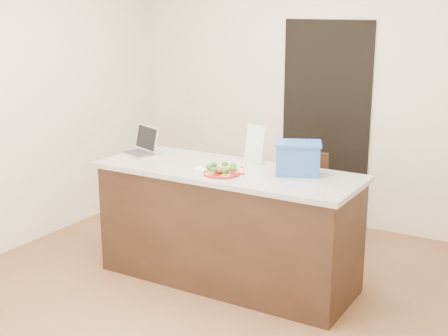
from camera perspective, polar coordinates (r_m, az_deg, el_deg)
The scene contains 16 objects.
ground at distance 4.88m, azimuth -1.20°, elevation -11.24°, with size 4.00×4.00×0.00m, color brown.
room_shell at distance 4.42m, azimuth -1.31°, elevation 8.00°, with size 4.00×4.00×4.00m.
doorway at distance 6.22m, azimuth 9.23°, elevation 4.03°, with size 0.90×0.02×2.00m, color black.
island at distance 4.90m, azimuth 0.32°, elevation -5.26°, with size 2.06×0.76×0.92m.
plate at distance 4.60m, azimuth -0.21°, elevation -0.46°, with size 0.28×0.28×0.02m.
meatballs at distance 4.60m, azimuth -0.15°, elevation -0.14°, with size 0.11×0.11×0.04m.
broccoli at distance 4.59m, azimuth -0.21°, elevation 0.07°, with size 0.23×0.23×0.04m.
pepper_rings at distance 4.60m, azimuth -0.21°, elevation -0.34°, with size 0.27×0.27×0.01m.
napkin at distance 4.77m, azimuth -1.66°, elevation -0.03°, with size 0.15×0.15×0.01m, color silver.
fork at distance 4.78m, azimuth -1.83°, elevation 0.08°, with size 0.04×0.14×0.00m.
knife at distance 4.74m, azimuth -1.46°, elevation -0.04°, with size 0.03×0.18×0.01m.
yogurt_bottle at distance 4.55m, azimuth 1.64°, elevation -0.39°, with size 0.04×0.04×0.07m.
laptop at distance 5.30m, azimuth -7.46°, elevation 2.01°, with size 0.38×0.36×0.23m.
leaflet at distance 4.93m, azimuth 2.81°, elevation 2.24°, with size 0.21×0.00×0.30m, color white.
blue_box at distance 4.62m, azimuth 6.77°, elevation 0.92°, with size 0.41×0.36×0.24m.
chair at distance 5.52m, azimuth 7.01°, elevation -2.58°, with size 0.46×0.46×0.89m.
Camera 1 is at (2.32, -3.72, 2.14)m, focal length 50.00 mm.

